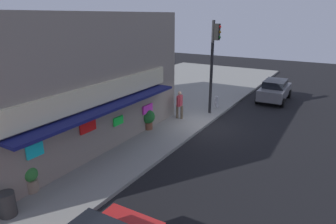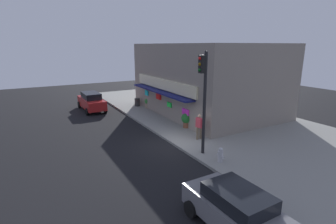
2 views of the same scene
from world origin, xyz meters
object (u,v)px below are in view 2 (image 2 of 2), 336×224
object	(u,v)px
traffic_light	(203,91)
trash_can	(137,102)
fire_hydrant	(220,155)
potted_plant_by_doorway	(147,103)
potted_plant_by_window	(186,119)
parked_car_red	(91,101)
pedestrian	(199,125)
parked_car_grey	(237,211)

from	to	relation	value
traffic_light	trash_can	bearing A→B (deg)	173.70
traffic_light	fire_hydrant	xyz separation A→B (m)	(1.40, 0.21, -3.28)
trash_can	potted_plant_by_doorway	world-z (taller)	potted_plant_by_doorway
potted_plant_by_window	fire_hydrant	bearing A→B (deg)	-15.95
trash_can	potted_plant_by_window	size ratio (longest dim) A/B	0.72
traffic_light	parked_car_red	distance (m)	14.58
pedestrian	potted_plant_by_window	bearing A→B (deg)	165.74
pedestrian	potted_plant_by_doorway	xyz separation A→B (m)	(-9.65, 0.75, -0.42)
parked_car_grey	potted_plant_by_doorway	bearing A→B (deg)	164.71
trash_can	fire_hydrant	bearing A→B (deg)	-4.85
parked_car_red	parked_car_grey	distance (m)	19.65
fire_hydrant	pedestrian	bearing A→B (deg)	162.83
fire_hydrant	pedestrian	world-z (taller)	pedestrian
traffic_light	trash_can	xyz separation A→B (m)	(-12.84, 1.42, -3.25)
parked_car_grey	potted_plant_by_window	bearing A→B (deg)	155.49
fire_hydrant	parked_car_red	world-z (taller)	parked_car_red
pedestrian	potted_plant_by_doorway	bearing A→B (deg)	175.55
traffic_light	parked_car_grey	size ratio (longest dim) A/B	1.40
traffic_light	parked_car_grey	xyz separation A→B (m)	(5.66, -2.72, -3.00)
traffic_light	pedestrian	bearing A→B (deg)	147.54
fire_hydrant	potted_plant_by_doorway	distance (m)	13.13
pedestrian	potted_plant_by_doorway	size ratio (longest dim) A/B	1.75
pedestrian	fire_hydrant	bearing A→B (deg)	-17.17
traffic_light	fire_hydrant	distance (m)	3.57
trash_can	potted_plant_by_doorway	distance (m)	1.37
pedestrian	parked_car_red	size ratio (longest dim) A/B	0.37
fire_hydrant	potted_plant_by_window	bearing A→B (deg)	164.05
potted_plant_by_doorway	parked_car_grey	xyz separation A→B (m)	(17.27, -4.72, 0.15)
fire_hydrant	parked_car_red	size ratio (longest dim) A/B	0.17
potted_plant_by_window	trash_can	bearing A→B (deg)	-176.90
potted_plant_by_doorway	parked_car_grey	size ratio (longest dim) A/B	0.24
potted_plant_by_window	parked_car_grey	xyz separation A→B (m)	(10.09, -4.60, 0.02)
pedestrian	parked_car_grey	distance (m)	8.60
traffic_light	potted_plant_by_window	size ratio (longest dim) A/B	5.16
traffic_light	pedestrian	distance (m)	3.58
potted_plant_by_window	parked_car_grey	world-z (taller)	parked_car_grey
potted_plant_by_window	parked_car_grey	size ratio (longest dim) A/B	0.27
potted_plant_by_doorway	parked_car_grey	bearing A→B (deg)	-15.29
pedestrian	parked_car_red	xyz separation A→B (m)	(-12.02, -4.15, -0.21)
pedestrian	parked_car_grey	bearing A→B (deg)	-27.53
traffic_light	potted_plant_by_doorway	distance (m)	12.19
traffic_light	potted_plant_by_doorway	bearing A→B (deg)	170.24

